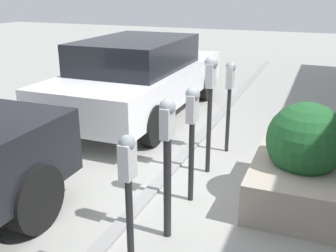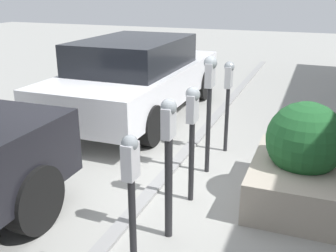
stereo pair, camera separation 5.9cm
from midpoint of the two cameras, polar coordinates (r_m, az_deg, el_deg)
The scene contains 9 objects.
ground_plane at distance 4.92m, azimuth -1.73°, elevation -9.55°, with size 40.00×40.00×0.00m, color #999993.
curb_strip at distance 4.93m, azimuth -2.60°, elevation -9.18°, with size 19.00×0.16×0.04m.
parking_meter_nearest at distance 3.03m, azimuth -5.91°, elevation -8.67°, with size 0.15×0.13×1.37m.
parking_meter_second at distance 3.69m, azimuth -0.37°, elevation -3.29°, with size 0.18×0.15×1.44m.
parking_meter_middle at distance 4.35m, azimuth 3.16°, elevation 0.86°, with size 0.19×0.16×1.37m.
parking_meter_fourth at distance 5.05m, azimuth 5.73°, elevation 5.49°, with size 0.20×0.17×1.58m.
parking_meter_farthest at distance 5.84m, azimuth 8.47°, elevation 5.65°, with size 0.18×0.15×1.39m.
planter_box at distance 4.80m, azimuth 18.55°, elevation -5.14°, with size 1.60×1.11×1.20m.
parked_car_middle at distance 7.66m, azimuth -4.64°, elevation 7.34°, with size 4.74×1.95×1.50m.
Camera 2 is at (-3.97, -1.65, 2.38)m, focal length 42.00 mm.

